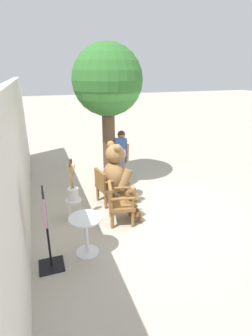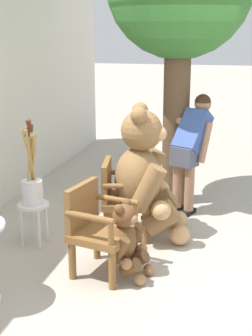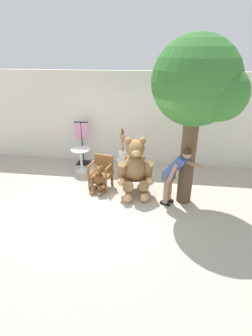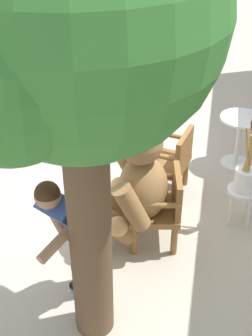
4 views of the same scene
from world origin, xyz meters
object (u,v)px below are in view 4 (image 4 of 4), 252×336
wooden_chair_right (160,205)px  teddy_bear_large (136,183)px  patio_tree (67,31)px  wooden_chair_left (170,160)px  person_visitor (72,226)px  white_stool (241,197)px  teddy_bear_small (147,164)px  brush_bucket (246,173)px  round_side_table (239,136)px

wooden_chair_right → teddy_bear_large: teddy_bear_large is taller
patio_tree → wooden_chair_left: bearing=168.3°
wooden_chair_left → patio_tree: bearing=-11.7°
person_visitor → patio_tree: 1.85m
white_stool → teddy_bear_large: bearing=-66.5°
teddy_bear_small → brush_bucket: 1.26m
teddy_bear_small → teddy_bear_large: bearing=1.2°
teddy_bear_large → brush_bucket: 1.22m
teddy_bear_small → wooden_chair_right: bearing=17.2°
patio_tree → teddy_bear_small: bearing=175.5°
teddy_bear_large → person_visitor: bearing=-22.5°
wooden_chair_right → white_stool: (-0.46, 0.86, -0.11)m
person_visitor → round_side_table: 3.06m
wooden_chair_left → white_stool: size_ratio=1.87×
wooden_chair_right → teddy_bear_large: bearing=-84.4°
teddy_bear_small → person_visitor: (1.87, -0.37, 0.53)m
brush_bucket → teddy_bear_small: bearing=-111.4°
white_stool → brush_bucket: 0.32m
teddy_bear_small → white_stool: (0.45, 1.14, -0.01)m
wooden_chair_left → person_visitor: 2.00m
wooden_chair_left → teddy_bear_large: 0.98m
wooden_chair_right → round_side_table: (-1.68, 0.83, -0.01)m
wooden_chair_left → brush_bucket: 0.98m
teddy_bear_large → white_stool: (-0.49, 1.12, -0.37)m
patio_tree → wooden_chair_right: bearing=160.9°
teddy_bear_small → patio_tree: patio_tree is taller
person_visitor → patio_tree: bearing=28.8°
wooden_chair_left → white_stool: (0.42, 0.86, -0.11)m
teddy_bear_large → white_stool: 1.28m
person_visitor → brush_bucket: size_ratio=1.63×
wooden_chair_left → round_side_table: wooden_chair_left is taller
teddy_bear_large → person_visitor: 1.02m
wooden_chair_left → round_side_table: bearing=133.8°
brush_bucket → round_side_table: size_ratio=1.26×
wooden_chair_left → white_stool: bearing=63.7°
wooden_chair_right → brush_bucket: size_ratio=0.95×
person_visitor → teddy_bear_small: bearing=168.9°
teddy_bear_large → round_side_table: bearing=147.5°
wooden_chair_left → patio_tree: 3.16m
teddy_bear_large → person_visitor: (0.93, -0.39, 0.16)m
wooden_chair_right → brush_bucket: brush_bucket is taller
wooden_chair_right → teddy_bear_large: (0.03, -0.26, 0.27)m
teddy_bear_small → patio_tree: (2.22, -0.17, 2.33)m
wooden_chair_left → wooden_chair_right: size_ratio=1.00×
teddy_bear_small → brush_bucket: bearing=68.6°
wooden_chair_right → patio_tree: patio_tree is taller
teddy_bear_small → round_side_table: teddy_bear_small is taller
wooden_chair_left → wooden_chair_right: 0.89m
wooden_chair_right → wooden_chair_left: bearing=-180.0°
teddy_bear_large → teddy_bear_small: size_ratio=2.01×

